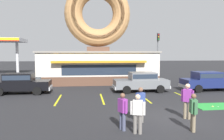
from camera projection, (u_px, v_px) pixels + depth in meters
ground_plane at (174, 118)px, 10.59m from camera, size 160.00×160.00×0.00m
donut_shop_building at (98, 48)px, 23.77m from camera, size 12.30×6.75×10.96m
putting_mat at (224, 106)px, 13.04m from camera, size 3.60×1.57×0.03m
mini_donut_mid_centre at (213, 106)px, 12.79m from camera, size 0.13×0.13×0.04m
golf_ball at (218, 107)px, 12.71m from camera, size 0.04×0.04×0.04m
car_black at (21, 82)px, 17.08m from camera, size 4.59×2.04×1.60m
car_grey at (141, 81)px, 17.97m from camera, size 4.61×2.08×1.60m
car_navy at (208, 80)px, 18.48m from camera, size 4.60×2.05×1.60m
pedestrian_blue_sweater_man at (193, 111)px, 8.78m from camera, size 0.31×0.59×1.54m
pedestrian_hooded_kid at (138, 112)px, 8.51m from camera, size 0.57×0.35×1.57m
pedestrian_leather_jacket_man at (140, 103)px, 9.84m from camera, size 0.52×0.40×1.63m
pedestrian_clipboard_woman at (123, 110)px, 8.92m from camera, size 0.37×0.55×1.54m
pedestrian_beanie_man at (187, 99)px, 10.45m from camera, size 0.48×0.43×1.71m
trash_bin at (38, 82)px, 19.96m from camera, size 0.57×0.57×0.97m
traffic_light_pole at (158, 49)px, 28.26m from camera, size 0.28×0.47×5.80m
parking_stripe_far_left at (58, 100)px, 14.84m from camera, size 0.12×3.60×0.01m
parking_stripe_left at (102, 99)px, 15.18m from camera, size 0.12×3.60×0.01m
parking_stripe_mid_left at (144, 98)px, 15.52m from camera, size 0.12×3.60×0.01m
parking_stripe_centre at (184, 97)px, 15.87m from camera, size 0.12×3.60×0.01m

